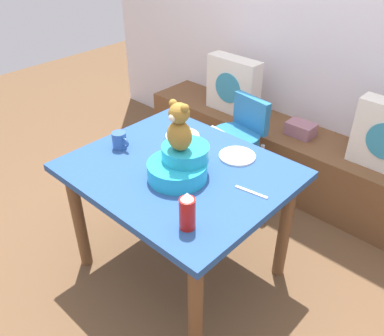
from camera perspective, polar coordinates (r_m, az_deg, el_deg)
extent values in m
plane|color=brown|center=(2.61, -1.54, -13.64)|extent=(8.00, 8.00, 0.00)
cube|color=silver|center=(3.07, 19.13, 20.43)|extent=(4.40, 0.10, 2.60)
cube|color=brown|center=(3.23, 13.56, 1.25)|extent=(2.60, 0.44, 0.46)
cube|color=white|center=(3.29, 5.83, 11.44)|extent=(0.44, 0.14, 0.44)
cylinder|color=teal|center=(3.23, 5.01, 11.09)|extent=(0.24, 0.01, 0.24)
cube|color=#9C6876|center=(3.08, 15.00, 5.29)|extent=(0.20, 0.14, 0.10)
cube|color=#264C8C|center=(2.13, -1.83, -0.42)|extent=(1.10, 0.93, 0.04)
cylinder|color=brown|center=(2.48, -15.60, -6.98)|extent=(0.07, 0.07, 0.70)
cylinder|color=brown|center=(1.96, 0.50, -19.40)|extent=(0.07, 0.07, 0.70)
cylinder|color=brown|center=(2.83, -3.08, 0.07)|extent=(0.07, 0.07, 0.70)
cylinder|color=brown|center=(2.39, 12.85, -8.32)|extent=(0.07, 0.07, 0.70)
cylinder|color=#2672B2|center=(2.85, 6.09, 3.98)|extent=(0.34, 0.34, 0.10)
cube|color=#2672B2|center=(2.87, 8.32, 7.60)|extent=(0.30, 0.09, 0.24)
cube|color=white|center=(2.71, 3.42, 4.01)|extent=(0.33, 0.24, 0.02)
cylinder|color=silver|center=(2.98, 2.00, -0.75)|extent=(0.03, 0.03, 0.46)
cylinder|color=silver|center=(2.84, 6.26, -2.92)|extent=(0.03, 0.03, 0.46)
cylinder|color=silver|center=(3.16, 5.34, 1.35)|extent=(0.03, 0.03, 0.46)
cylinder|color=silver|center=(3.03, 9.49, -0.59)|extent=(0.03, 0.03, 0.46)
cylinder|color=#22A9CC|center=(2.02, -2.08, -0.36)|extent=(0.30, 0.30, 0.09)
cylinder|color=#22A9CC|center=(2.01, -0.92, 2.23)|extent=(0.24, 0.24, 0.07)
ellipsoid|color=olive|center=(1.93, -1.77, 4.56)|extent=(0.13, 0.11, 0.15)
sphere|color=olive|center=(1.88, -1.83, 7.69)|extent=(0.10, 0.10, 0.10)
sphere|color=beige|center=(1.86, -2.75, 7.05)|extent=(0.04, 0.04, 0.04)
sphere|color=olive|center=(1.89, -2.68, 9.05)|extent=(0.04, 0.04, 0.04)
sphere|color=olive|center=(1.84, -1.01, 8.39)|extent=(0.04, 0.04, 0.04)
cylinder|color=red|center=(1.71, -0.67, -6.42)|extent=(0.07, 0.07, 0.15)
cone|color=white|center=(1.65, -0.69, -3.96)|extent=(0.06, 0.06, 0.03)
cylinder|color=#335999|center=(2.31, -10.15, 3.86)|extent=(0.08, 0.08, 0.09)
torus|color=#335999|center=(2.27, -9.35, 3.53)|extent=(0.06, 0.01, 0.06)
cylinder|color=white|center=(2.22, 6.36, 1.67)|extent=(0.20, 0.20, 0.01)
cylinder|color=white|center=(2.40, -1.36, 4.52)|extent=(0.20, 0.20, 0.01)
cube|color=silver|center=(1.96, 8.32, -3.36)|extent=(0.17, 0.04, 0.01)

